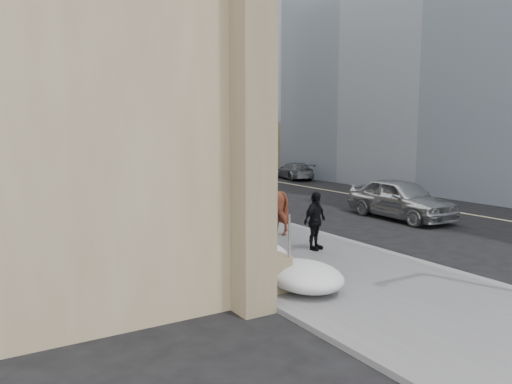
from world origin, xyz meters
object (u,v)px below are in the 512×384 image
(mounted_horse_left, at_px, (211,214))
(pedestrian, at_px, (315,221))
(mounted_horse_right, at_px, (253,202))
(car_silver, at_px, (401,199))
(car_grey, at_px, (294,171))

(mounted_horse_left, bearing_deg, pedestrian, 174.74)
(mounted_horse_left, xyz_separation_m, mounted_horse_right, (2.24, 1.47, -0.03))
(mounted_horse_right, relative_size, car_silver, 0.56)
(car_grey, bearing_deg, mounted_horse_left, 61.07)
(pedestrian, height_order, car_silver, pedestrian)
(mounted_horse_right, bearing_deg, car_grey, -149.11)
(pedestrian, xyz_separation_m, car_silver, (6.30, 2.62, -0.16))
(mounted_horse_right, distance_m, car_grey, 18.73)
(pedestrian, distance_m, car_silver, 6.83)
(mounted_horse_right, xyz_separation_m, car_grey, (11.92, 14.43, -0.63))
(mounted_horse_right, xyz_separation_m, car_silver, (6.81, 0.05, -0.42))
(mounted_horse_right, height_order, car_grey, mounted_horse_right)
(car_grey, bearing_deg, car_silver, 83.21)
(car_grey, bearing_deg, pedestrian, 68.89)
(car_silver, bearing_deg, mounted_horse_left, -168.43)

